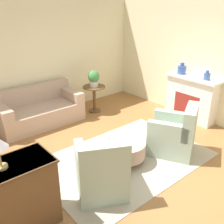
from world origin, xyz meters
name	(u,v)px	position (x,y,z in m)	size (l,w,h in m)	color
ground_plane	(125,159)	(0.00, 0.00, 0.00)	(16.00, 16.00, 0.00)	#996638
wall_back	(43,59)	(0.00, 3.04, 1.40)	(9.96, 0.12, 2.80)	beige
wall_right	(213,64)	(2.74, 0.00, 1.40)	(0.12, 9.36, 2.80)	beige
rug	(125,159)	(0.00, 0.00, 0.01)	(3.08, 2.10, 0.01)	#B2A893
couch	(39,111)	(-0.49, 2.50, 0.32)	(1.98, 0.94, 0.88)	tan
armchair_left	(101,172)	(-0.89, -0.43, 0.38)	(1.01, 1.06, 0.98)	#9EB29E
armchair_right	(175,135)	(0.89, -0.43, 0.38)	(1.01, 1.06, 0.98)	#9EB29E
ottoman_table	(124,148)	(-0.04, -0.03, 0.27)	(0.78, 0.78, 0.39)	tan
side_table	(94,94)	(0.96, 2.23, 0.48)	(0.59, 0.59, 0.70)	brown
fireplace	(191,97)	(2.50, 0.32, 0.57)	(0.44, 1.35, 1.09)	white
dresser	(8,200)	(-2.23, -0.27, 0.50)	(1.19, 0.58, 0.97)	brown
vase_mantel_near	(182,69)	(2.48, 0.66, 1.20)	(0.21, 0.21, 0.28)	#38569E
vase_mantel_far	(207,76)	(2.48, -0.03, 1.18)	(0.15, 0.15, 0.22)	#38569E
potted_plant_on_side_table	(94,78)	(0.96, 2.23, 0.93)	(0.30, 0.30, 0.42)	beige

